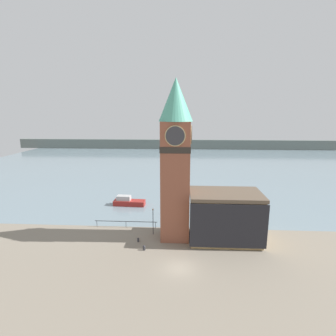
{
  "coord_description": "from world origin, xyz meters",
  "views": [
    {
      "loc": [
        0.21,
        -29.93,
        19.34
      ],
      "look_at": [
        -1.83,
        6.39,
        11.63
      ],
      "focal_mm": 28.0,
      "sensor_mm": 36.0,
      "label": 1
    }
  ],
  "objects": [
    {
      "name": "far_shoreline",
      "position": [
        0.0,
        111.84,
        2.5
      ],
      "size": [
        180.0,
        3.0,
        5.0
      ],
      "color": "slate",
      "rests_on": "water"
    },
    {
      "name": "ground_plane",
      "position": [
        0.0,
        0.0,
        0.0
      ],
      "size": [
        160.0,
        160.0,
        0.0
      ],
      "primitive_type": "plane",
      "color": "gray"
    },
    {
      "name": "mooring_bollard_far",
      "position": [
        -5.14,
        4.14,
        0.38
      ],
      "size": [
        0.37,
        0.37,
        0.72
      ],
      "color": "#2D2D33",
      "rests_on": "ground_plane"
    },
    {
      "name": "pier_building",
      "position": [
        6.8,
        8.11,
        3.8
      ],
      "size": [
        10.88,
        7.09,
        7.57
      ],
      "color": "tan",
      "rests_on": "ground_plane"
    },
    {
      "name": "water",
      "position": [
        0.0,
        71.84,
        -0.0
      ],
      "size": [
        160.0,
        120.0,
        0.0
      ],
      "color": "gray",
      "rests_on": "ground_plane"
    },
    {
      "name": "pier_railing",
      "position": [
        -9.37,
        11.59,
        0.95
      ],
      "size": [
        10.79,
        0.08,
        1.09
      ],
      "color": "#232328",
      "rests_on": "ground_plane"
    },
    {
      "name": "boat_near",
      "position": [
        -11.24,
        22.51,
        0.77
      ],
      "size": [
        6.7,
        2.51,
        2.07
      ],
      "rotation": [
        0.0,
        0.0,
        -0.05
      ],
      "color": "maroon",
      "rests_on": "water"
    },
    {
      "name": "lamp_post",
      "position": [
        -4.4,
        9.23,
        3.04
      ],
      "size": [
        0.32,
        0.32,
        4.42
      ],
      "color": "black",
      "rests_on": "ground_plane"
    },
    {
      "name": "clock_tower",
      "position": [
        -0.82,
        8.51,
        12.86
      ],
      "size": [
        4.93,
        4.93,
        24.22
      ],
      "color": "brown",
      "rests_on": "ground_plane"
    },
    {
      "name": "mooring_bollard_near",
      "position": [
        -6.4,
        6.58,
        0.35
      ],
      "size": [
        0.31,
        0.31,
        0.65
      ],
      "color": "#2D2D33",
      "rests_on": "ground_plane"
    }
  ]
}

